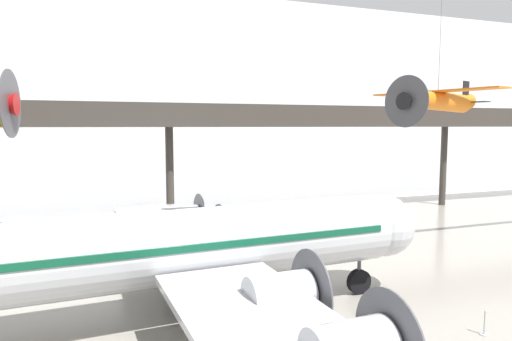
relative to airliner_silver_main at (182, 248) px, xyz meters
The scene contains 5 objects.
hangar_back_wall 29.68m from the airliner_silver_main, 84.21° to the left, with size 140.00×3.00×22.29m.
mezzanine_walkway 20.61m from the airliner_silver_main, 81.63° to the left, with size 110.00×3.20×10.70m.
airliner_silver_main is the anchor object (origin of this frame).
suspended_plane_orange_highwing 20.27m from the airliner_silver_main, 15.73° to the left, with size 7.71×9.22×9.68m.
stanchion_barrier 13.34m from the airliner_silver_main, 24.99° to the right, with size 0.36×0.36×1.08m.
Camera 1 is at (-6.56, -13.49, 8.82)m, focal length 32.00 mm.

